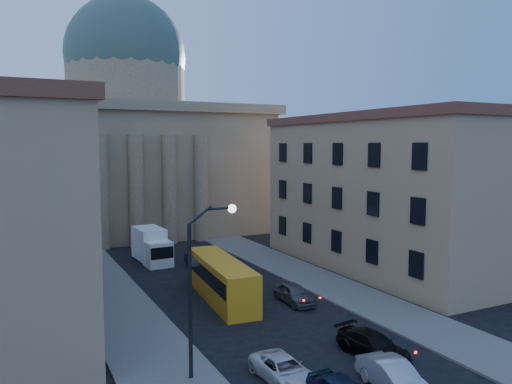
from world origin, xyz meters
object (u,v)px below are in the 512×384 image
street_lamp (200,276)px  car_right_near (394,377)px  box_truck (152,247)px  city_bus (221,278)px

street_lamp → car_right_near: size_ratio=1.95×
box_truck → city_bus: bearing=-86.7°
box_truck → street_lamp: bearing=-102.6°
city_bus → box_truck: 14.37m
car_right_near → street_lamp: bearing=150.3°
street_lamp → box_truck: 26.48m
car_right_near → box_truck: size_ratio=0.72×
city_bus → street_lamp: bearing=-111.7°
car_right_near → city_bus: (-1.84, 17.11, 0.91)m
street_lamp → car_right_near: street_lamp is taller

